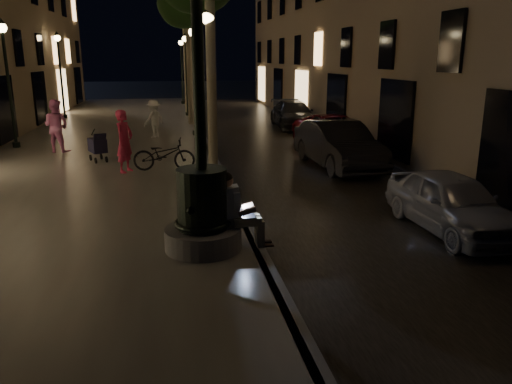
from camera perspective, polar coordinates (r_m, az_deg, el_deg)
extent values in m
plane|color=black|center=(21.97, -5.93, 5.62)|extent=(120.00, 120.00, 0.00)
cube|color=black|center=(22.39, 1.79, 5.90)|extent=(6.00, 45.00, 0.02)
cube|color=#625D56|center=(22.04, -16.41, 5.38)|extent=(8.00, 45.00, 0.20)
cube|color=#59595B|center=(21.96, -5.94, 5.88)|extent=(0.25, 45.00, 0.20)
cylinder|color=#59595B|center=(9.21, -6.05, -5.26)|extent=(1.40, 1.40, 0.40)
cylinder|color=black|center=(8.98, -6.18, -0.77)|extent=(0.90, 0.90, 1.10)
torus|color=black|center=(9.11, -6.10, -3.49)|extent=(1.04, 1.04, 0.10)
torus|color=black|center=(8.88, -6.25, 1.71)|extent=(0.89, 0.89, 0.09)
cylinder|color=black|center=(8.65, -6.59, 13.07)|extent=(0.20, 0.20, 3.20)
cube|color=tan|center=(9.16, -2.66, -3.33)|extent=(0.39, 0.26, 0.19)
cube|color=white|center=(9.05, -3.10, -1.15)|extent=(0.48, 0.28, 0.61)
sphere|color=tan|center=(8.94, -3.34, 1.30)|extent=(0.23, 0.23, 0.23)
sphere|color=black|center=(8.93, -3.41, 1.57)|extent=(0.23, 0.23, 0.23)
cube|color=tan|center=(9.11, -0.96, -3.44)|extent=(0.50, 0.14, 0.15)
cube|color=tan|center=(9.29, -1.15, -3.06)|extent=(0.50, 0.14, 0.15)
cube|color=tan|center=(9.23, 0.51, -4.82)|extent=(0.14, 0.13, 0.50)
cube|color=tan|center=(9.41, 0.29, -4.42)|extent=(0.14, 0.13, 0.50)
cube|color=black|center=(9.33, 1.16, -6.12)|extent=(0.28, 0.11, 0.03)
cube|color=black|center=(9.51, 0.93, -5.70)|extent=(0.28, 0.11, 0.03)
cube|color=black|center=(9.17, -0.93, -2.73)|extent=(0.26, 0.36, 0.02)
cube|color=black|center=(9.11, -2.00, -2.07)|extent=(0.09, 0.36, 0.23)
cube|color=#B2C0FF|center=(9.12, -1.90, -2.07)|extent=(0.07, 0.32, 0.20)
cylinder|color=#6B604C|center=(14.71, -5.09, 11.57)|extent=(0.28, 0.28, 5.00)
cylinder|color=#6B604C|center=(20.68, -6.49, 12.69)|extent=(0.28, 0.28, 5.10)
cylinder|color=#6B604C|center=(26.67, -7.59, 12.96)|extent=(0.28, 0.28, 4.90)
ellipsoid|color=black|center=(26.78, -7.87, 20.57)|extent=(3.00, 3.00, 2.40)
cylinder|color=#6B604C|center=(32.66, -7.97, 13.59)|extent=(0.28, 0.28, 5.20)
ellipsoid|color=black|center=(32.78, -8.22, 20.06)|extent=(3.00, 3.00, 2.40)
cylinder|color=black|center=(15.04, -5.07, 2.41)|extent=(0.28, 0.28, 0.20)
cylinder|color=black|center=(14.72, -5.26, 10.40)|extent=(0.12, 0.12, 4.40)
sphere|color=#FFD88C|center=(14.71, -5.48, 19.17)|extent=(0.36, 0.36, 0.36)
cone|color=black|center=(14.73, -5.51, 20.14)|extent=(0.30, 0.30, 0.22)
cylinder|color=black|center=(22.90, -6.90, 6.74)|extent=(0.28, 0.28, 0.20)
cylinder|color=black|center=(22.69, -7.07, 11.99)|extent=(0.12, 0.12, 4.40)
sphere|color=#FFD88C|center=(22.68, -7.26, 17.67)|extent=(0.36, 0.36, 0.36)
cone|color=black|center=(22.69, -7.28, 18.30)|extent=(0.30, 0.30, 0.22)
cylinder|color=black|center=(30.82, -7.80, 8.85)|extent=(0.28, 0.28, 0.20)
cylinder|color=black|center=(30.67, -7.94, 12.75)|extent=(0.12, 0.12, 4.40)
sphere|color=#FFD88C|center=(30.67, -8.10, 16.95)|extent=(0.36, 0.36, 0.36)
cone|color=black|center=(30.68, -8.12, 17.42)|extent=(0.30, 0.30, 0.22)
cylinder|color=black|center=(38.78, -8.33, 10.09)|extent=(0.28, 0.28, 0.20)
cylinder|color=black|center=(38.66, -8.45, 13.19)|extent=(0.12, 0.12, 4.40)
sphere|color=#FFD88C|center=(38.66, -8.59, 16.52)|extent=(0.36, 0.36, 0.36)
cone|color=black|center=(38.66, -8.60, 16.89)|extent=(0.30, 0.30, 0.22)
cylinder|color=black|center=(21.69, -25.70, 4.89)|extent=(0.28, 0.28, 0.20)
cylinder|color=black|center=(21.47, -26.34, 10.40)|extent=(0.12, 0.12, 4.40)
sphere|color=#FFD88C|center=(21.46, -27.07, 16.37)|extent=(0.36, 0.36, 0.36)
cone|color=black|center=(21.47, -27.15, 17.03)|extent=(0.30, 0.30, 0.22)
cylinder|color=black|center=(31.35, -21.00, 8.10)|extent=(0.28, 0.28, 0.20)
cylinder|color=black|center=(31.20, -21.37, 11.92)|extent=(0.12, 0.12, 4.40)
sphere|color=#FFD88C|center=(31.19, -21.78, 16.03)|extent=(0.36, 0.36, 0.36)
cone|color=black|center=(31.20, -21.82, 16.49)|extent=(0.30, 0.30, 0.22)
cube|color=black|center=(17.59, -17.67, 5.10)|extent=(0.71, 0.87, 0.45)
cube|color=black|center=(17.21, -17.42, 5.93)|extent=(0.44, 0.32, 0.29)
cylinder|color=black|center=(17.34, -17.84, 3.44)|extent=(0.12, 0.20, 0.20)
cylinder|color=black|center=(17.44, -16.71, 3.59)|extent=(0.12, 0.20, 0.20)
cylinder|color=black|center=(17.91, -18.37, 3.75)|extent=(0.12, 0.20, 0.20)
cylinder|color=black|center=(18.00, -17.27, 3.89)|extent=(0.12, 0.20, 0.20)
cylinder|color=black|center=(17.92, -18.13, 6.53)|extent=(0.20, 0.42, 0.28)
imported|color=#98999F|center=(11.34, 21.46, -1.10)|extent=(1.59, 3.75, 1.27)
imported|color=black|center=(16.96, 9.38, 5.33)|extent=(1.93, 4.78, 1.54)
imported|color=maroon|center=(20.96, 8.87, 6.88)|extent=(2.62, 4.91, 1.31)
imported|color=#28292D|center=(26.75, 4.28, 8.83)|extent=(2.12, 4.79, 1.37)
imported|color=#C8284B|center=(15.65, -14.80, 5.63)|extent=(0.73, 0.82, 1.90)
imported|color=pink|center=(19.82, -21.87, 7.01)|extent=(1.15, 1.04, 1.94)
imported|color=silver|center=(22.38, -11.58, 8.20)|extent=(1.20, 1.15, 1.63)
imported|color=black|center=(15.70, -10.47, 4.23)|extent=(1.95, 0.85, 0.99)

